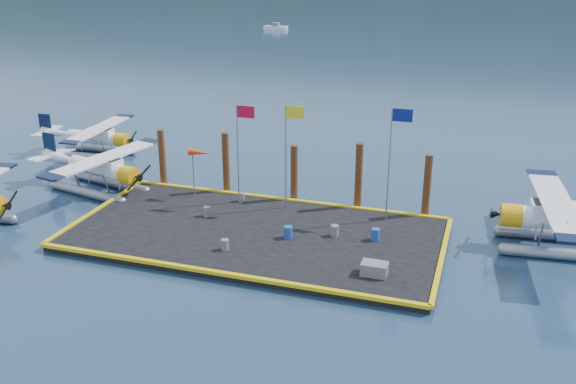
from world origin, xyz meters
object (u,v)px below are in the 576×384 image
Objects in this scene: piling_0 at (162,160)px; piling_3 at (359,178)px; piling_2 at (294,175)px; seaplane_c at (96,140)px; piling_4 at (427,188)px; drum_1 at (288,232)px; drum_4 at (376,234)px; drum_3 at (225,245)px; piling_1 at (226,165)px; flagpole_blue at (394,148)px; crate at (374,269)px; drum_2 at (335,231)px; windsock at (199,154)px; flagpole_yellow at (289,142)px; seaplane_b at (102,172)px; flagpole_red at (241,139)px; seaplane_d at (561,222)px; drum_0 at (207,211)px; drum_5 at (241,197)px.

piling_3 is at bearing 0.00° from piling_0.
piling_0 reaches higher than piling_2.
piling_4 reaches higher than seaplane_c.
piling_0 is at bearing 151.78° from drum_1.
drum_4 is 0.17× the size of piling_2.
piling_1 is (-3.32, 7.98, 1.41)m from drum_3.
piling_2 is (1.18, 7.98, 1.21)m from drum_3.
flagpole_blue is (7.38, 6.38, 4.00)m from drum_3.
drum_1 reaches higher than crate.
drum_4 is at bearing 100.00° from crate.
drum_2 is 0.94× the size of drum_4.
piling_2 reaches higher than drum_4.
piling_0 reaches higher than windsock.
piling_1 is at bearing 161.21° from flagpole_yellow.
seaplane_b is 14.53× the size of drum_4.
flagpole_red reaches higher than drum_1.
seaplane_c is 13.53m from piling_1.
piling_1 is 1.11× the size of piling_2.
flagpole_yellow is 1.44× the size of piling_3.
seaplane_d is 20.74m from windsock.
flagpole_yellow is at bearing 77.75° from drum_3.
drum_1 is (5.35, -1.33, 0.03)m from drum_0.
seaplane_c is 6.91× the size of crate.
piling_1 is at bearing 0.00° from piling_0.
drum_2 is at bearing -175.81° from drum_4.
drum_1 is 0.16× the size of piling_0.
drum_5 is (-8.83, 2.94, -0.05)m from drum_4.
crate is (23.79, -12.92, -0.61)m from seaplane_c.
seaplane_c reaches higher than drum_2.
drum_1 is at bearing -29.88° from windsock.
seaplane_d is 16.80× the size of drum_2.
flagpole_blue is 11.12m from piling_1.
drum_4 is (-9.21, -2.64, -0.85)m from seaplane_d.
drum_4 is at bearing -23.02° from piling_1.
seaplane_b is 1.52× the size of flagpole_yellow.
seaplane_c is 1.98× the size of piling_3.
drum_4 is 0.16× the size of piling_0.
flagpole_blue is (-8.95, 0.19, 3.11)m from seaplane_d.
piling_0 is (-24.15, 1.79, 0.42)m from seaplane_d.
windsock is (-1.62, 2.67, 2.53)m from drum_0.
drum_0 is at bearing 177.57° from drum_2.
flagpole_yellow is at bearing 153.69° from drum_4.
drum_2 is 0.16× the size of piling_2.
flagpole_red is 1.50× the size of piling_4.
drum_4 is at bearing 14.59° from drum_1.
drum_3 is 0.14× the size of piling_1.
piling_3 is at bearing 143.93° from flagpole_blue.
crate is (18.94, -6.31, -0.75)m from seaplane_b.
drum_2 is 0.10× the size of flagpole_yellow.
seaplane_b is 8.20m from seaplane_c.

